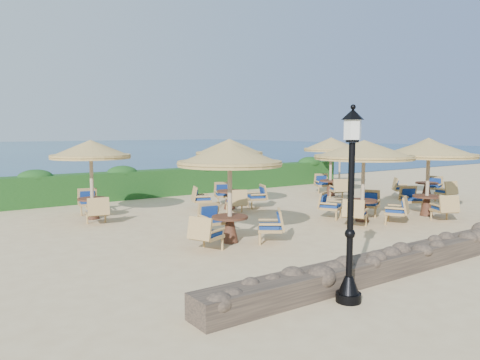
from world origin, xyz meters
TOP-DOWN VIEW (x-y plane):
  - ground at (0.00, 0.00)m, footprint 120.00×120.00m
  - hedge at (0.00, 7.20)m, footprint 18.00×0.90m
  - stone_wall at (0.00, -6.20)m, footprint 15.00×0.65m
  - lamp_post at (-4.80, -6.80)m, footprint 0.44×0.44m
  - extra_parasol at (7.80, 5.20)m, footprint 2.30×2.30m
  - cafe_set_0 at (-4.08, -2.03)m, footprint 2.81×2.82m
  - cafe_set_1 at (1.09, -2.08)m, footprint 3.22×3.22m
  - cafe_set_2 at (3.73, -2.69)m, footprint 3.21×3.21m
  - cafe_set_3 at (-6.00, 3.39)m, footprint 2.64×2.88m
  - cafe_set_4 at (-1.12, 2.42)m, footprint 2.87×2.87m
  - cafe_set_5 at (4.71, 2.86)m, footprint 2.48×2.82m
  - cafe_set_6 at (7.50, -0.20)m, footprint 2.71×2.65m

SIDE VIEW (x-z plane):
  - ground at x=0.00m, z-range 0.00..0.00m
  - stone_wall at x=0.00m, z-range 0.00..0.44m
  - hedge at x=0.00m, z-range 0.00..1.20m
  - lamp_post at x=-4.80m, z-range -0.10..3.21m
  - cafe_set_4 at x=-1.12m, z-range 0.42..3.08m
  - cafe_set_6 at x=7.50m, z-range 0.43..3.09m
  - cafe_set_0 at x=-4.08m, z-range 0.58..3.23m
  - cafe_set_1 at x=1.09m, z-range 0.59..3.25m
  - cafe_set_5 at x=4.71m, z-range 0.61..3.27m
  - cafe_set_3 at x=-6.00m, z-range 0.65..3.31m
  - cafe_set_2 at x=3.73m, z-range 0.75..3.40m
  - extra_parasol at x=7.80m, z-range 0.97..3.37m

